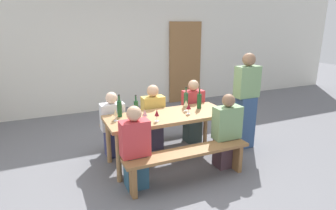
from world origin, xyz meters
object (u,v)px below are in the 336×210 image
standing_host (246,103)px  seated_guest_far_1 (153,119)px  wine_bottle_1 (199,101)px  wine_glass_3 (157,113)px  wine_bottle_2 (136,107)px  seated_guest_far_2 (193,113)px  tasting_table (168,120)px  wine_glass_4 (186,103)px  wooden_door (185,63)px  wine_glass_2 (189,107)px  wine_glass_1 (116,113)px  wine_glass_0 (145,113)px  seated_guest_near_0 (135,150)px  bench_far (153,126)px  bench_near (188,157)px  wine_bottle_3 (186,99)px  seated_guest_near_1 (227,133)px  seated_guest_far_0 (113,126)px  wine_bottle_0 (119,108)px

standing_host → seated_guest_far_1: bearing=-21.4°
wine_bottle_1 → wine_glass_3: bearing=-160.2°
wine_glass_3 → wine_bottle_2: bearing=112.3°
seated_guest_far_2 → wine_bottle_1: bearing=-16.2°
tasting_table → wine_glass_4: (0.33, 0.06, 0.21)m
wooden_door → seated_guest_far_2: 2.80m
wine_glass_2 → wine_glass_3: bearing=-167.9°
wine_glass_3 → seated_guest_far_1: 0.83m
seated_guest_far_1 → seated_guest_far_2: size_ratio=0.98×
wine_glass_1 → seated_guest_far_2: 1.60m
wine_glass_0 → wine_bottle_1: bearing=14.9°
seated_guest_near_0 → standing_host: standing_host is taller
wine_glass_4 → bench_far: bearing=118.6°
bench_near → wine_glass_2: size_ratio=11.21×
wine_bottle_2 → seated_guest_far_1: (0.39, 0.31, -0.34)m
wine_bottle_3 → seated_guest_far_1: (-0.50, 0.21, -0.34)m
seated_guest_far_2 → standing_host: bearing=50.6°
wooden_door → wine_glass_4: size_ratio=12.27×
wooden_door → seated_guest_near_1: 3.75m
seated_guest_near_1 → seated_guest_near_0: bearing=90.0°
wine_bottle_1 → seated_guest_near_0: size_ratio=0.30×
wine_bottle_2 → seated_guest_far_0: 0.56m
standing_host → seated_guest_near_0: bearing=12.5°
bench_far → wine_bottle_2: (-0.43, -0.46, 0.51)m
tasting_table → standing_host: bearing=-2.1°
wine_glass_4 → seated_guest_far_1: size_ratio=0.15×
tasting_table → bench_far: 0.73m
bench_near → standing_host: size_ratio=1.09×
wine_bottle_0 → standing_host: size_ratio=0.21×
wooden_door → bench_near: 4.18m
wine_bottle_3 → seated_guest_far_0: (-1.18, 0.21, -0.38)m
wine_bottle_1 → wine_bottle_2: wine_bottle_1 is taller
wine_bottle_0 → seated_guest_far_2: (1.39, 0.31, -0.34)m
wine_glass_1 → seated_guest_far_1: (0.74, 0.48, -0.35)m
wine_glass_1 → wine_glass_3: wine_glass_1 is taller
seated_guest_near_0 → tasting_table: bearing=-53.0°
seated_guest_near_1 → wine_glass_3: bearing=72.7°
wine_bottle_0 → standing_host: 2.10m
wine_bottle_3 → standing_host: bearing=-20.6°
seated_guest_near_1 → seated_guest_far_1: bearing=36.1°
seated_guest_near_0 → seated_guest_near_1: size_ratio=0.99×
wine_bottle_0 → wine_glass_0: size_ratio=1.82×
bench_near → standing_host: 1.59m
wine_glass_0 → seated_guest_far_1: seated_guest_far_1 is taller
wine_glass_3 → seated_guest_near_0: size_ratio=0.15×
wine_glass_4 → seated_guest_far_2: bearing=50.3°
seated_guest_near_0 → bench_far: bearing=-30.1°
wooden_door → wine_glass_3: (-2.10, -3.23, -0.18)m
wine_bottle_2 → wine_glass_4: 0.78m
seated_guest_near_0 → seated_guest_near_1: 1.39m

